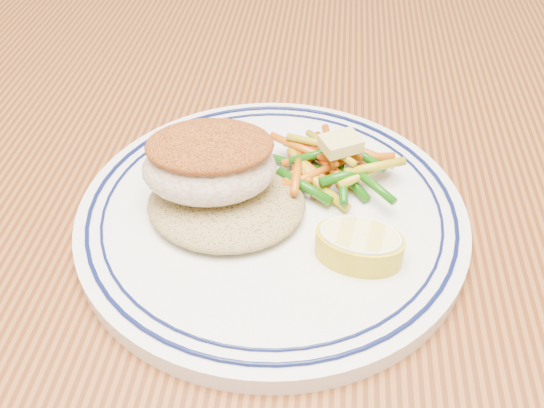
{
  "coord_description": "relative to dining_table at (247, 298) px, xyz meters",
  "views": [
    {
      "loc": [
        0.06,
        -0.33,
        1.07
      ],
      "look_at": [
        0.02,
        -0.0,
        0.77
      ],
      "focal_mm": 40.0,
      "sensor_mm": 36.0,
      "label": 1
    }
  ],
  "objects": [
    {
      "name": "dining_table",
      "position": [
        0.0,
        0.0,
        0.0
      ],
      "size": [
        1.5,
        0.9,
        0.75
      ],
      "color": "#552911",
      "rests_on": "ground"
    },
    {
      "name": "fish_fillet",
      "position": [
        -0.02,
        -0.0,
        0.15
      ],
      "size": [
        0.1,
        0.08,
        0.05
      ],
      "color": "beige",
      "rests_on": "rice_pilaf"
    },
    {
      "name": "plate",
      "position": [
        0.02,
        -0.0,
        0.11
      ],
      "size": [
        0.29,
        0.29,
        0.02
      ],
      "color": "white",
      "rests_on": "dining_table"
    },
    {
      "name": "vegetable_pile",
      "position": [
        0.06,
        0.04,
        0.13
      ],
      "size": [
        0.11,
        0.09,
        0.03
      ],
      "color": "#AE9A12",
      "rests_on": "plate"
    },
    {
      "name": "lemon_wedge",
      "position": [
        0.09,
        -0.05,
        0.12
      ],
      "size": [
        0.07,
        0.06,
        0.02
      ],
      "color": "yellow",
      "rests_on": "plate"
    },
    {
      "name": "rice_pilaf",
      "position": [
        -0.01,
        -0.01,
        0.12
      ],
      "size": [
        0.12,
        0.1,
        0.02
      ],
      "primitive_type": "ellipsoid",
      "color": "olive",
      "rests_on": "plate"
    },
    {
      "name": "butter_pat",
      "position": [
        0.07,
        0.04,
        0.15
      ],
      "size": [
        0.04,
        0.03,
        0.01
      ],
      "primitive_type": "cube",
      "rotation": [
        0.0,
        0.0,
        0.5
      ],
      "color": "#DAC66A",
      "rests_on": "vegetable_pile"
    }
  ]
}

